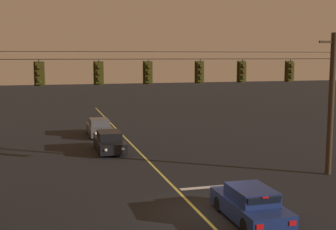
# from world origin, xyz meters

# --- Properties ---
(ground_plane) EXTENTS (180.00, 180.00, 0.00)m
(ground_plane) POSITION_xyz_m (0.00, 0.00, 0.00)
(ground_plane) COLOR black
(lane_centre_stripe) EXTENTS (0.14, 60.00, 0.01)m
(lane_centre_stripe) POSITION_xyz_m (0.00, 10.10, 0.00)
(lane_centre_stripe) COLOR #D1C64C
(lane_centre_stripe) RESTS_ON ground
(stop_bar_paint) EXTENTS (3.40, 0.36, 0.01)m
(stop_bar_paint) POSITION_xyz_m (1.90, 3.50, 0.00)
(stop_bar_paint) COLOR silver
(stop_bar_paint) RESTS_ON ground
(signal_span_assembly) EXTENTS (19.87, 0.32, 7.84)m
(signal_span_assembly) POSITION_xyz_m (0.00, 4.10, 4.07)
(signal_span_assembly) COLOR #38281C
(signal_span_assembly) RESTS_ON ground
(traffic_light_leftmost) EXTENTS (0.48, 0.41, 1.22)m
(traffic_light_leftmost) POSITION_xyz_m (-6.35, 4.08, 5.78)
(traffic_light_leftmost) COLOR black
(traffic_light_left_inner) EXTENTS (0.48, 0.41, 1.22)m
(traffic_light_left_inner) POSITION_xyz_m (-3.65, 4.08, 5.78)
(traffic_light_left_inner) COLOR black
(traffic_light_centre) EXTENTS (0.48, 0.41, 1.22)m
(traffic_light_centre) POSITION_xyz_m (-1.26, 4.08, 5.78)
(traffic_light_centre) COLOR black
(traffic_light_right_inner) EXTENTS (0.48, 0.41, 1.22)m
(traffic_light_right_inner) POSITION_xyz_m (1.39, 4.08, 5.78)
(traffic_light_right_inner) COLOR black
(traffic_light_rightmost) EXTENTS (0.48, 0.41, 1.22)m
(traffic_light_rightmost) POSITION_xyz_m (3.69, 4.08, 5.78)
(traffic_light_rightmost) COLOR black
(traffic_light_far_right) EXTENTS (0.48, 0.41, 1.22)m
(traffic_light_far_right) POSITION_xyz_m (6.44, 4.08, 5.78)
(traffic_light_far_right) COLOR black
(car_waiting_near_lane) EXTENTS (1.80, 4.33, 1.39)m
(car_waiting_near_lane) POSITION_xyz_m (1.68, -1.28, 0.65)
(car_waiting_near_lane) COLOR navy
(car_waiting_near_lane) RESTS_ON ground
(car_oncoming_lead) EXTENTS (1.80, 4.42, 1.39)m
(car_oncoming_lead) POSITION_xyz_m (-1.93, 13.39, 0.65)
(car_oncoming_lead) COLOR black
(car_oncoming_lead) RESTS_ON ground
(car_oncoming_trailing) EXTENTS (1.80, 4.42, 1.39)m
(car_oncoming_trailing) POSITION_xyz_m (-1.88, 19.87, 0.65)
(car_oncoming_trailing) COLOR #4C4C51
(car_oncoming_trailing) RESTS_ON ground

